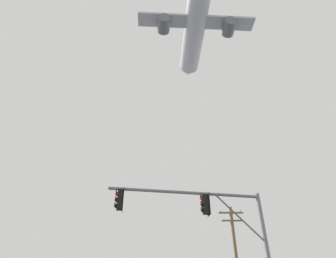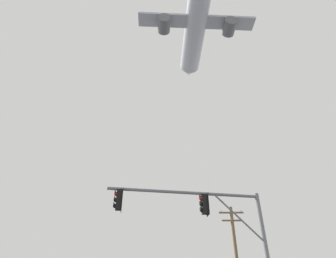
# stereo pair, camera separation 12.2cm
# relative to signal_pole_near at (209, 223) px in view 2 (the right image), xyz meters

# --- Properties ---
(signal_pole_near) EXTENTS (7.28, 1.40, 6.50)m
(signal_pole_near) POSITION_rel_signal_pole_near_xyz_m (0.00, 0.00, 0.00)
(signal_pole_near) COLOR slate
(signal_pole_near) RESTS_ON ground
(airplane) EXTENTS (21.88, 28.32, 7.73)m
(airplane) POSITION_rel_signal_pole_near_xyz_m (3.19, 21.30, 43.43)
(airplane) COLOR #B7BCC6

